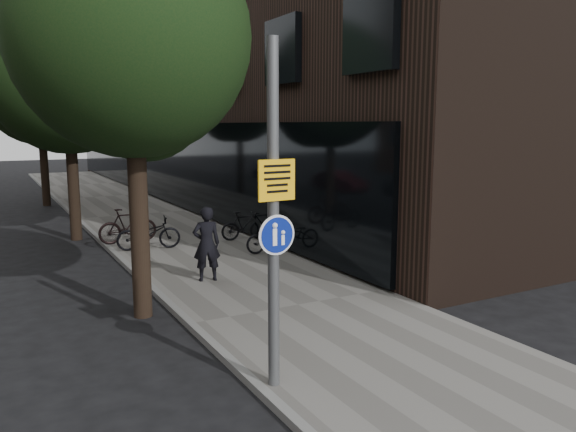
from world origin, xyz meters
TOP-DOWN VIEW (x-y plane):
  - ground at (0.00, 0.00)m, footprint 120.00×120.00m
  - sidewalk at (0.25, 10.00)m, footprint 4.50×60.00m
  - curb_edge at (-2.00, 10.00)m, footprint 0.15×60.00m
  - building_right_dark_brick at (8.50, 22.00)m, footprint 12.00×40.00m
  - street_tree_near at (-2.53, 4.64)m, footprint 4.40×4.40m
  - street_tree_mid at (-2.53, 13.14)m, footprint 5.00×5.00m
  - street_tree_far at (-2.53, 22.14)m, footprint 5.00×5.00m
  - signpost at (-1.80, 0.43)m, footprint 0.55×0.16m
  - pedestrian at (-0.72, 5.92)m, footprint 0.71×0.54m
  - parked_bike_facade_near at (2.00, 7.81)m, footprint 1.70×0.66m
  - parked_bike_facade_far at (2.00, 9.82)m, footprint 1.55×0.59m
  - parked_bike_curb_near at (-1.04, 9.89)m, footprint 1.90×0.92m
  - parked_bike_curb_far at (-1.35, 11.13)m, footprint 1.82×0.59m

SIDE VIEW (x-z plane):
  - ground at x=0.00m, z-range 0.00..0.00m
  - sidewalk at x=0.25m, z-range 0.00..0.12m
  - curb_edge at x=-2.00m, z-range 0.00..0.13m
  - parked_bike_facade_near at x=2.00m, z-range 0.12..1.00m
  - parked_bike_facade_far at x=2.00m, z-range 0.12..1.03m
  - parked_bike_curb_near at x=-1.04m, z-range 0.12..1.08m
  - parked_bike_curb_far at x=-1.35m, z-range 0.12..1.20m
  - pedestrian at x=-0.72m, z-range 0.12..1.87m
  - signpost at x=-1.80m, z-range 0.14..4.87m
  - street_tree_near at x=-2.53m, z-range 1.36..8.86m
  - street_tree_mid at x=-2.53m, z-range 1.21..9.01m
  - street_tree_far at x=-2.53m, z-range 1.21..9.01m
  - building_right_dark_brick at x=8.50m, z-range 0.00..18.00m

